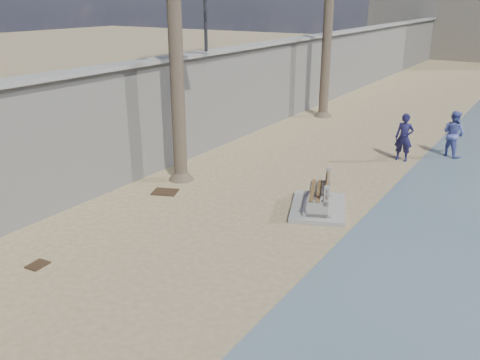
% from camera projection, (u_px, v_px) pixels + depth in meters
% --- Properties ---
extents(seawall, '(0.45, 70.00, 3.50)m').
position_uv_depth(seawall, '(301.00, 76.00, 24.97)').
color(seawall, gray).
rests_on(seawall, ground_plane).
extents(wall_cap, '(0.80, 70.00, 0.12)m').
position_uv_depth(wall_cap, '(303.00, 38.00, 24.36)').
color(wall_cap, gray).
rests_on(wall_cap, seawall).
extents(bench_far, '(2.10, 2.48, 0.88)m').
position_uv_depth(bench_far, '(319.00, 196.00, 13.67)').
color(bench_far, gray).
rests_on(bench_far, ground_plane).
extents(person_a, '(0.72, 0.52, 1.92)m').
position_uv_depth(person_a, '(404.00, 134.00, 17.55)').
color(person_a, '#17153B').
rests_on(person_a, ground_plane).
extents(person_b, '(1.11, 1.02, 1.85)m').
position_uv_depth(person_b, '(454.00, 131.00, 18.04)').
color(person_b, '#4F58A3').
rests_on(person_b, ground_plane).
extents(debris_c, '(0.88, 0.80, 0.03)m').
position_uv_depth(debris_c, '(165.00, 192.00, 14.98)').
color(debris_c, '#382616').
rests_on(debris_c, ground_plane).
extents(debris_d, '(0.39, 0.47, 0.03)m').
position_uv_depth(debris_d, '(38.00, 265.00, 10.92)').
color(debris_d, '#382616').
rests_on(debris_d, ground_plane).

